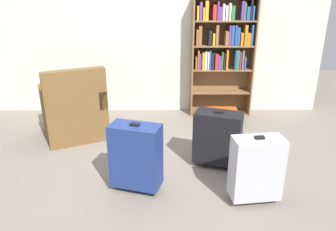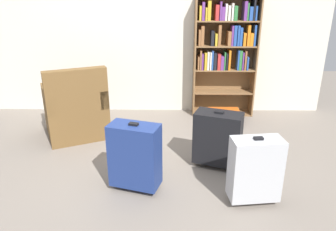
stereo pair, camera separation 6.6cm
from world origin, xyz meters
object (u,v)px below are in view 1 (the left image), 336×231
at_px(storage_box, 222,116).
at_px(suitcase_silver, 256,168).
at_px(bookshelf, 222,48).
at_px(armchair, 74,112).
at_px(suitcase_black, 218,137).
at_px(mug, 123,138).
at_px(suitcase_navy_blue, 136,156).

relative_size(storage_box, suitcase_silver, 0.67).
distance_m(bookshelf, suitcase_silver, 2.25).
relative_size(armchair, suitcase_black, 1.53).
xyz_separation_m(bookshelf, armchair, (-1.92, -0.79, -0.65)).
xyz_separation_m(armchair, mug, (0.60, -0.17, -0.27)).
bearing_deg(mug, armchair, 164.41).
bearing_deg(suitcase_black, bookshelf, 80.33).
bearing_deg(bookshelf, suitcase_black, -99.67).
distance_m(bookshelf, mug, 1.87).
bearing_deg(suitcase_silver, mug, 137.03).
height_order(bookshelf, suitcase_silver, bookshelf).
distance_m(suitcase_navy_blue, suitcase_silver, 1.04).
distance_m(armchair, storage_box, 1.95).
bearing_deg(bookshelf, suitcase_silver, -90.77).
relative_size(mug, storage_box, 0.29).
distance_m(storage_box, suitcase_navy_blue, 1.91).
height_order(armchair, suitcase_silver, armchair).
bearing_deg(storage_box, armchair, -167.90).
xyz_separation_m(armchair, suitcase_navy_blue, (0.86, -1.18, 0.02)).
height_order(bookshelf, suitcase_navy_blue, bookshelf).
bearing_deg(suitcase_silver, armchair, 144.15).
bearing_deg(suitcase_silver, suitcase_black, 110.66).
relative_size(suitcase_navy_blue, suitcase_black, 1.08).
xyz_separation_m(bookshelf, suitcase_navy_blue, (-1.06, -1.97, -0.62)).
height_order(mug, storage_box, storage_box).
height_order(bookshelf, armchair, bookshelf).
xyz_separation_m(bookshelf, mug, (-1.31, -0.96, -0.92)).
height_order(armchair, storage_box, armchair).
xyz_separation_m(mug, suitcase_navy_blue, (0.26, -1.01, 0.29)).
bearing_deg(suitcase_black, suitcase_silver, -69.34).
distance_m(armchair, mug, 0.68).
xyz_separation_m(mug, suitcase_silver, (1.28, -1.20, 0.27)).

